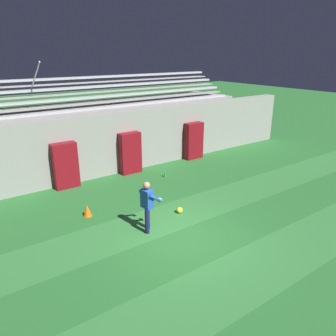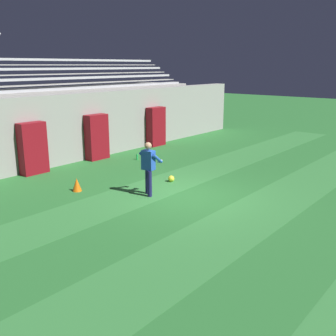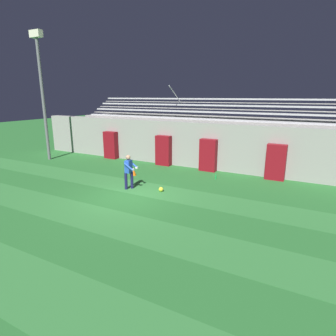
# 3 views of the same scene
# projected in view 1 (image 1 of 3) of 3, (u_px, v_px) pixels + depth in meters

# --- Properties ---
(ground_plane) EXTENTS (80.00, 80.00, 0.00)m
(ground_plane) POSITION_uv_depth(u_px,v_px,m) (183.00, 238.00, 10.02)
(ground_plane) COLOR #286B2D
(turf_stripe_mid) EXTENTS (28.00, 1.84, 0.01)m
(turf_stripe_mid) POSITION_uv_depth(u_px,v_px,m) (240.00, 278.00, 8.24)
(turf_stripe_mid) COLOR #337A38
(turf_stripe_mid) RESTS_ON ground
(turf_stripe_far) EXTENTS (28.00, 1.84, 0.01)m
(turf_stripe_far) POSITION_uv_depth(u_px,v_px,m) (159.00, 220.00, 11.06)
(turf_stripe_far) COLOR #337A38
(turf_stripe_far) RESTS_ON ground
(back_wall) EXTENTS (24.00, 0.60, 2.80)m
(back_wall) POSITION_uv_depth(u_px,v_px,m) (94.00, 146.00, 14.54)
(back_wall) COLOR #999691
(back_wall) RESTS_ON ground
(padding_pillar_gate_left) EXTENTS (1.00, 0.44, 1.91)m
(padding_pillar_gate_left) POSITION_uv_depth(u_px,v_px,m) (65.00, 166.00, 13.44)
(padding_pillar_gate_left) COLOR maroon
(padding_pillar_gate_left) RESTS_ON ground
(padding_pillar_gate_right) EXTENTS (1.00, 0.44, 1.91)m
(padding_pillar_gate_right) POSITION_uv_depth(u_px,v_px,m) (130.00, 153.00, 15.10)
(padding_pillar_gate_right) COLOR maroon
(padding_pillar_gate_right) RESTS_ON ground
(padding_pillar_far_right) EXTENTS (1.00, 0.44, 1.91)m
(padding_pillar_far_right) POSITION_uv_depth(u_px,v_px,m) (194.00, 141.00, 17.17)
(padding_pillar_far_right) COLOR maroon
(padding_pillar_far_right) RESTS_ON ground
(bleacher_stand) EXTENTS (18.00, 3.35, 5.03)m
(bleacher_stand) POSITION_uv_depth(u_px,v_px,m) (77.00, 135.00, 16.04)
(bleacher_stand) COLOR #999691
(bleacher_stand) RESTS_ON ground
(goalkeeper) EXTENTS (0.59, 0.63, 1.67)m
(goalkeeper) POSITION_uv_depth(u_px,v_px,m) (147.00, 203.00, 10.12)
(goalkeeper) COLOR #19194C
(goalkeeper) RESTS_ON ground
(soccer_ball) EXTENTS (0.22, 0.22, 0.22)m
(soccer_ball) POSITION_uv_depth(u_px,v_px,m) (180.00, 210.00, 11.53)
(soccer_ball) COLOR yellow
(soccer_ball) RESTS_ON ground
(traffic_cone) EXTENTS (0.30, 0.30, 0.42)m
(traffic_cone) POSITION_uv_depth(u_px,v_px,m) (87.00, 210.00, 11.29)
(traffic_cone) COLOR orange
(traffic_cone) RESTS_ON ground
(water_bottle) EXTENTS (0.07, 0.07, 0.24)m
(water_bottle) POSITION_uv_depth(u_px,v_px,m) (165.00, 174.00, 14.84)
(water_bottle) COLOR green
(water_bottle) RESTS_ON ground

